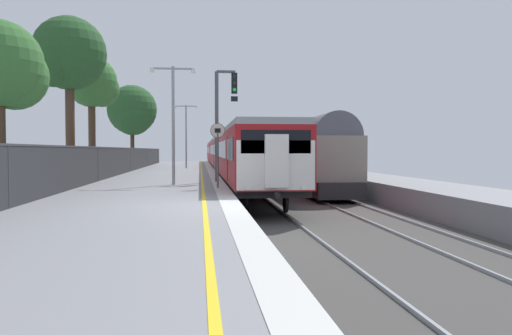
# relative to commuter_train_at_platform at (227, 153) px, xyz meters

# --- Properties ---
(ground) EXTENTS (17.40, 110.00, 1.21)m
(ground) POSITION_rel_commuter_train_at_platform_xyz_m (0.54, -34.29, -1.88)
(ground) COLOR gray
(commuter_train_at_platform) EXTENTS (2.83, 62.79, 3.81)m
(commuter_train_at_platform) POSITION_rel_commuter_train_at_platform_xyz_m (0.00, 0.00, 0.00)
(commuter_train_at_platform) COLOR maroon
(commuter_train_at_platform) RESTS_ON ground
(freight_train_adjacent_track) EXTENTS (2.60, 55.11, 4.34)m
(freight_train_adjacent_track) POSITION_rel_commuter_train_at_platform_xyz_m (4.00, 2.20, 0.09)
(freight_train_adjacent_track) COLOR #232326
(freight_train_adjacent_track) RESTS_ON ground
(signal_gantry) EXTENTS (1.10, 0.24, 5.37)m
(signal_gantry) POSITION_rel_commuter_train_at_platform_xyz_m (-1.49, -23.59, 2.07)
(signal_gantry) COLOR #47474C
(signal_gantry) RESTS_ON ground
(speed_limit_sign) EXTENTS (0.59, 0.08, 2.62)m
(speed_limit_sign) POSITION_rel_commuter_train_at_platform_xyz_m (-1.85, -27.55, 0.41)
(speed_limit_sign) COLOR #59595B
(speed_limit_sign) RESTS_ON ground
(platform_lamp_mid) EXTENTS (2.00, 0.20, 5.24)m
(platform_lamp_mid) POSITION_rel_commuter_train_at_platform_xyz_m (-3.73, -25.33, 1.85)
(platform_lamp_mid) COLOR #93999E
(platform_lamp_mid) RESTS_ON ground
(platform_lamp_far) EXTENTS (2.00, 0.20, 5.44)m
(platform_lamp_far) POSITION_rel_commuter_train_at_platform_xyz_m (-3.73, -3.77, 1.96)
(platform_lamp_far) COLOR #93999E
(platform_lamp_far) RESTS_ON ground
(platform_back_fence) EXTENTS (0.07, 99.00, 1.71)m
(platform_back_fence) POSITION_rel_commuter_train_at_platform_xyz_m (-7.55, -34.29, -0.37)
(platform_back_fence) COLOR #282B2D
(platform_back_fence) RESTS_ON ground
(background_tree_left) EXTENTS (2.99, 3.10, 7.00)m
(background_tree_left) POSITION_rel_commuter_train_at_platform_xyz_m (-8.70, -17.46, 4.09)
(background_tree_left) COLOR #473323
(background_tree_left) RESTS_ON ground
(background_tree_centre) EXTENTS (2.90, 3.02, 5.83)m
(background_tree_centre) POSITION_rel_commuter_train_at_platform_xyz_m (-9.05, -30.32, 2.98)
(background_tree_centre) COLOR #473323
(background_tree_centre) RESTS_ON ground
(background_tree_right) EXTENTS (4.34, 4.38, 7.28)m
(background_tree_right) POSITION_rel_commuter_train_at_platform_xyz_m (-8.45, -2.48, 3.65)
(background_tree_right) COLOR #473323
(background_tree_right) RESTS_ON ground
(background_tree_back) EXTENTS (3.59, 3.52, 7.91)m
(background_tree_back) POSITION_rel_commuter_train_at_platform_xyz_m (-8.90, -23.09, 4.72)
(background_tree_back) COLOR #473323
(background_tree_back) RESTS_ON ground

